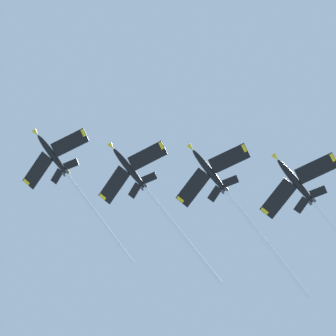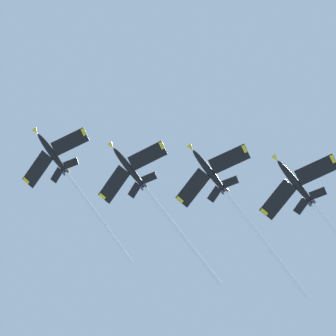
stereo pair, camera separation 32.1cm
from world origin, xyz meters
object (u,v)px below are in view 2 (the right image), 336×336
at_px(jet_second, 149,193).
at_px(jet_third, 231,200).
at_px(jet_lead, 66,172).
at_px(jet_fourth, 309,200).

height_order(jet_second, jet_third, jet_second).
bearing_deg(jet_second, jet_lead, -46.35).
bearing_deg(jet_second, jet_fourth, 121.29).
xyz_separation_m(jet_lead, jet_third, (-24.54, 30.43, -9.14)).
relative_size(jet_lead, jet_second, 0.97).
bearing_deg(jet_third, jet_lead, -51.11).
relative_size(jet_second, jet_third, 0.96).
xyz_separation_m(jet_lead, jet_second, (-14.02, 14.70, -4.59)).
bearing_deg(jet_third, jet_fourth, 118.47).
relative_size(jet_third, jet_fourth, 1.16).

